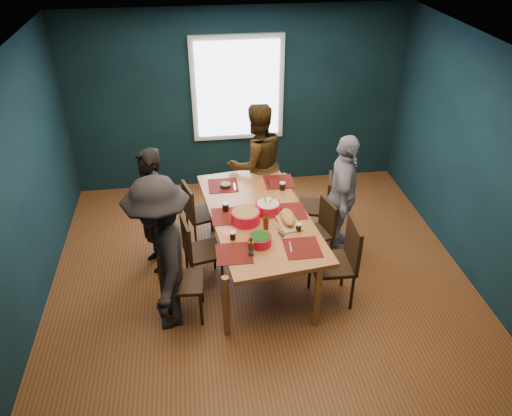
{
  "coord_description": "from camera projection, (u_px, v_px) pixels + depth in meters",
  "views": [
    {
      "loc": [
        -0.68,
        -4.55,
        3.99
      ],
      "look_at": [
        -0.03,
        0.23,
        0.91
      ],
      "focal_mm": 35.0,
      "sensor_mm": 36.0,
      "label": 1
    }
  ],
  "objects": [
    {
      "name": "person_right",
      "position": [
        343.0,
        195.0,
        6.18
      ],
      "size": [
        0.62,
        1.0,
        1.59
      ],
      "primitive_type": "imported",
      "rotation": [
        0.0,
        0.0,
        1.31
      ],
      "color": "white",
      "rests_on": "floor"
    },
    {
      "name": "chair_left_mid",
      "position": [
        195.0,
        247.0,
        5.74
      ],
      "size": [
        0.48,
        0.48,
        0.9
      ],
      "rotation": [
        0.0,
        0.0,
        0.2
      ],
      "color": "black",
      "rests_on": "floor"
    },
    {
      "name": "bowl_herbs",
      "position": [
        260.0,
        240.0,
        5.25
      ],
      "size": [
        0.25,
        0.25,
        0.11
      ],
      "color": "red",
      "rests_on": "dining_table"
    },
    {
      "name": "chair_right_mid",
      "position": [
        321.0,
        227.0,
        6.16
      ],
      "size": [
        0.45,
        0.45,
        0.82
      ],
      "rotation": [
        0.0,
        0.0,
        0.26
      ],
      "color": "black",
      "rests_on": "floor"
    },
    {
      "name": "napkin_b",
      "position": [
        230.0,
        232.0,
        5.46
      ],
      "size": [
        0.18,
        0.18,
        0.0
      ],
      "primitive_type": "cube",
      "rotation": [
        0.0,
        0.0,
        -0.26
      ],
      "color": "#FF6B70",
      "rests_on": "dining_table"
    },
    {
      "name": "bowl_dumpling",
      "position": [
        268.0,
        207.0,
        5.77
      ],
      "size": [
        0.29,
        0.29,
        0.27
      ],
      "color": "red",
      "rests_on": "dining_table"
    },
    {
      "name": "bowl_salad",
      "position": [
        246.0,
        216.0,
        5.59
      ],
      "size": [
        0.33,
        0.33,
        0.14
      ],
      "color": "red",
      "rests_on": "dining_table"
    },
    {
      "name": "beer_bottle_a",
      "position": [
        251.0,
        249.0,
        5.08
      ],
      "size": [
        0.06,
        0.06,
        0.23
      ],
      "color": "#44230C",
      "rests_on": "dining_table"
    },
    {
      "name": "chair_left_far",
      "position": [
        196.0,
        210.0,
        6.42
      ],
      "size": [
        0.5,
        0.5,
        0.88
      ],
      "rotation": [
        0.0,
        0.0,
        0.29
      ],
      "color": "black",
      "rests_on": "floor"
    },
    {
      "name": "person_back",
      "position": [
        257.0,
        164.0,
        6.76
      ],
      "size": [
        0.99,
        0.87,
        1.71
      ],
      "primitive_type": "imported",
      "rotation": [
        0.0,
        0.0,
        3.44
      ],
      "color": "black",
      "rests_on": "floor"
    },
    {
      "name": "cola_glass_b",
      "position": [
        299.0,
        227.0,
        5.46
      ],
      "size": [
        0.06,
        0.06,
        0.09
      ],
      "color": "black",
      "rests_on": "dining_table"
    },
    {
      "name": "beer_bottle_b",
      "position": [
        266.0,
        223.0,
        5.46
      ],
      "size": [
        0.06,
        0.06,
        0.23
      ],
      "color": "#44230C",
      "rests_on": "dining_table"
    },
    {
      "name": "small_bowl",
      "position": [
        226.0,
        185.0,
        6.27
      ],
      "size": [
        0.13,
        0.13,
        0.06
      ],
      "color": "black",
      "rests_on": "dining_table"
    },
    {
      "name": "cutting_board",
      "position": [
        288.0,
        218.0,
        5.6
      ],
      "size": [
        0.29,
        0.54,
        0.12
      ],
      "rotation": [
        0.0,
        0.0,
        0.14
      ],
      "color": "tan",
      "rests_on": "dining_table"
    },
    {
      "name": "napkin_c",
      "position": [
        302.0,
        249.0,
        5.19
      ],
      "size": [
        0.21,
        0.21,
        0.0
      ],
      "primitive_type": "cube",
      "rotation": [
        0.0,
        0.0,
        0.61
      ],
      "color": "#FF6B70",
      "rests_on": "dining_table"
    },
    {
      "name": "napkin_a",
      "position": [
        286.0,
        208.0,
        5.88
      ],
      "size": [
        0.16,
        0.16,
        0.0
      ],
      "primitive_type": "cube",
      "rotation": [
        0.0,
        0.0,
        -0.1
      ],
      "color": "#FF6B70",
      "rests_on": "dining_table"
    },
    {
      "name": "chair_right_far",
      "position": [
        321.0,
        202.0,
        6.57
      ],
      "size": [
        0.51,
        0.51,
        0.9
      ],
      "rotation": [
        0.0,
        0.0,
        -0.3
      ],
      "color": "black",
      "rests_on": "floor"
    },
    {
      "name": "person_near_left",
      "position": [
        162.0,
        255.0,
        5.03
      ],
      "size": [
        0.72,
        1.17,
        1.76
      ],
      "primitive_type": "imported",
      "rotation": [
        0.0,
        0.0,
        4.78
      ],
      "color": "black",
      "rests_on": "floor"
    },
    {
      "name": "chair_right_near",
      "position": [
        342.0,
        256.0,
        5.47
      ],
      "size": [
        0.48,
        0.48,
        1.03
      ],
      "rotation": [
        0.0,
        0.0,
        -0.03
      ],
      "color": "black",
      "rests_on": "floor"
    },
    {
      "name": "chair_left_near",
      "position": [
        174.0,
        276.0,
        5.27
      ],
      "size": [
        0.45,
        0.45,
        0.94
      ],
      "rotation": [
        0.0,
        0.0,
        -0.07
      ],
      "color": "black",
      "rests_on": "floor"
    },
    {
      "name": "room",
      "position": [
        259.0,
        171.0,
        5.51
      ],
      "size": [
        5.01,
        5.01,
        2.71
      ],
      "color": "brown",
      "rests_on": "ground"
    },
    {
      "name": "dining_table",
      "position": [
        259.0,
        220.0,
        5.81
      ],
      "size": [
        1.36,
        2.3,
        0.83
      ],
      "rotation": [
        0.0,
        0.0,
        0.13
      ],
      "color": "#AB6933",
      "rests_on": "floor"
    },
    {
      "name": "cola_glass_c",
      "position": [
        282.0,
        186.0,
        6.21
      ],
      "size": [
        0.07,
        0.07,
        0.1
      ],
      "color": "black",
      "rests_on": "dining_table"
    },
    {
      "name": "cola_glass_d",
      "position": [
        226.0,
        206.0,
        5.79
      ],
      "size": [
        0.08,
        0.08,
        0.11
      ],
      "color": "black",
      "rests_on": "dining_table"
    },
    {
      "name": "person_far_left",
      "position": [
        152.0,
        211.0,
        5.88
      ],
      "size": [
        0.57,
        0.68,
        1.59
      ],
      "primitive_type": "imported",
      "rotation": [
        0.0,
        0.0,
        5.11
      ],
      "color": "black",
      "rests_on": "floor"
    },
    {
      "name": "cola_glass_a",
      "position": [
        233.0,
        235.0,
        5.32
      ],
      "size": [
        0.07,
        0.07,
        0.09
      ],
      "color": "black",
      "rests_on": "dining_table"
    }
  ]
}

